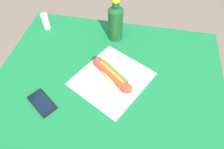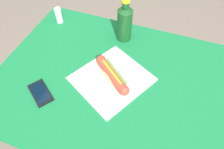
{
  "view_description": "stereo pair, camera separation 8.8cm",
  "coord_description": "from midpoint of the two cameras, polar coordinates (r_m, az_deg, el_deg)",
  "views": [
    {
      "loc": [
        0.12,
        -0.53,
        1.46
      ],
      "look_at": [
        0.01,
        0.0,
        0.76
      ],
      "focal_mm": 32.89,
      "sensor_mm": 36.0,
      "label": 1
    },
    {
      "loc": [
        0.2,
        -0.51,
        1.46
      ],
      "look_at": [
        0.01,
        0.0,
        0.76
      ],
      "focal_mm": 32.89,
      "sensor_mm": 36.0,
      "label": 2
    }
  ],
  "objects": [
    {
      "name": "ground_plane",
      "position": [
        1.56,
        1.12,
        -17.48
      ],
      "size": [
        6.0,
        6.0,
        0.0
      ],
      "primitive_type": "plane",
      "color": "#6B6056",
      "rests_on": "ground"
    },
    {
      "name": "dining_table",
      "position": [
        1.03,
        1.62,
        -6.18
      ],
      "size": [
        1.0,
        0.8,
        0.73
      ],
      "color": "brown",
      "rests_on": "ground"
    },
    {
      "name": "paper_wrapper",
      "position": [
        0.9,
        2.79,
        -1.23
      ],
      "size": [
        0.39,
        0.39,
        0.01
      ],
      "primitive_type": "cube",
      "rotation": [
        0.0,
        0.0,
        -0.49
      ],
      "color": "silver",
      "rests_on": "dining_table"
    },
    {
      "name": "hot_dog",
      "position": [
        0.88,
        2.91,
        -0.13
      ],
      "size": [
        0.19,
        0.17,
        0.05
      ],
      "color": "#DBB26B",
      "rests_on": "paper_wrapper"
    },
    {
      "name": "cell_phone",
      "position": [
        0.9,
        -16.67,
        -5.08
      ],
      "size": [
        0.14,
        0.13,
        0.01
      ],
      "color": "black",
      "rests_on": "dining_table"
    },
    {
      "name": "soda_bottle",
      "position": [
        1.03,
        6.06,
        14.0
      ],
      "size": [
        0.07,
        0.07,
        0.22
      ],
      "color": "#14471E",
      "rests_on": "dining_table"
    },
    {
      "name": "salt_shaker",
      "position": [
        1.19,
        -12.48,
        15.67
      ],
      "size": [
        0.04,
        0.04,
        0.09
      ],
      "primitive_type": "cylinder",
      "color": "silver",
      "rests_on": "dining_table"
    }
  ]
}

